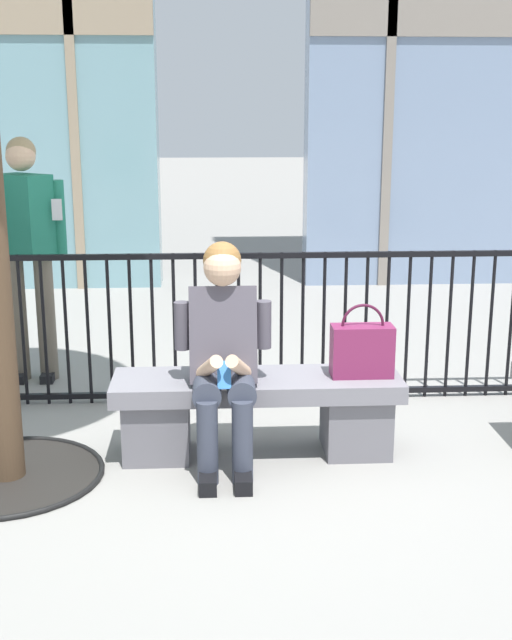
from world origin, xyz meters
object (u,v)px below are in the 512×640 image
object	(u,v)px
stone_bench	(257,407)
handbag_on_bench	(362,349)
bystander_at_railing	(27,241)
seated_person_with_phone	(223,349)

from	to	relation	value
stone_bench	handbag_on_bench	distance (m)	0.67
stone_bench	bystander_at_railing	bearing A→B (deg)	137.21
stone_bench	bystander_at_railing	size ratio (longest dim) A/B	0.94
seated_person_with_phone	bystander_at_railing	distance (m)	2.07
seated_person_with_phone	handbag_on_bench	world-z (taller)	seated_person_with_phone
stone_bench	handbag_on_bench	xyz separation A→B (m)	(0.58, -0.01, 0.33)
stone_bench	handbag_on_bench	size ratio (longest dim) A/B	3.89
seated_person_with_phone	bystander_at_railing	bearing A→B (deg)	130.98
seated_person_with_phone	bystander_at_railing	world-z (taller)	bystander_at_railing
stone_bench	bystander_at_railing	xyz separation A→B (m)	(-1.52, 1.41, 0.73)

